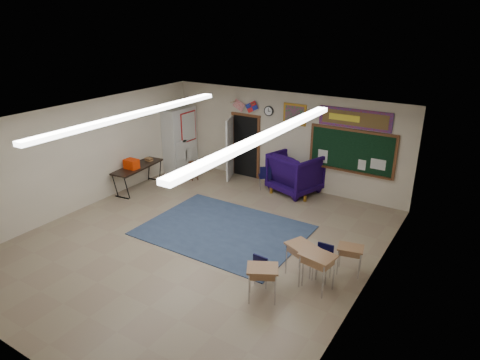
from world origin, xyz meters
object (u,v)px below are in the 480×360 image
Objects in this scene: folding_table at (138,176)px; wooden_stool at (194,171)px; student_desk_front_left at (301,259)px; wingback_armchair at (296,172)px; student_desk_front_right at (350,258)px.

wooden_stool is at bearing 51.97° from folding_table.
wooden_stool is at bearing 173.33° from student_desk_front_left.
wooden_stool is at bearing 33.03° from wingback_armchair.
wingback_armchair is 4.68m from student_desk_front_left.
student_desk_front_right is (2.92, -3.49, -0.27)m from wingback_armchair.
folding_table is (-6.40, 1.71, -0.01)m from student_desk_front_left.
wingback_armchair reaches higher than student_desk_front_left.
wingback_armchair is 1.78× the size of student_desk_front_left.
wingback_armchair is 2.26× the size of wooden_stool.
wingback_armchair is 4.56m from student_desk_front_right.
wingback_armchair is at bearing 23.94° from folding_table.
wingback_armchair is at bearing 141.33° from student_desk_front_left.
student_desk_front_left is 6.62m from folding_table.
wooden_stool is (0.98, 1.57, -0.10)m from folding_table.
student_desk_front_right is 6.74m from wooden_stool.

